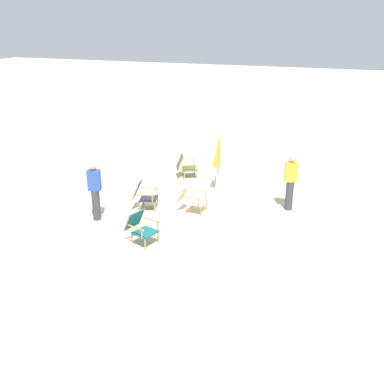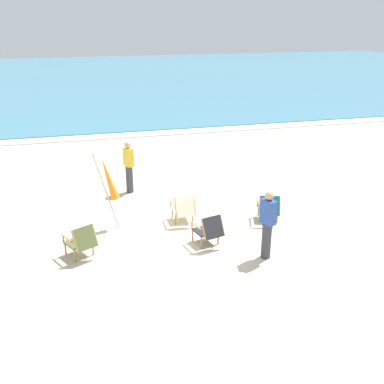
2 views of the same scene
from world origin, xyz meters
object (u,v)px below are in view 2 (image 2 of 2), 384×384
Objects in this scene: person_near_chairs at (267,224)px; beach_chair_front_left at (269,207)px; beach_chair_far_center at (184,208)px; beach_chair_back_right at (209,229)px; beach_chair_mid_center at (81,241)px; umbrella_furled_orange at (108,179)px; person_by_waterline at (129,167)px.

beach_chair_front_left is at bearing 64.94° from person_near_chairs.
beach_chair_far_center is 0.94× the size of beach_chair_back_right.
beach_chair_back_right is at bearing -3.10° from beach_chair_mid_center.
beach_chair_back_right is 0.95× the size of beach_chair_mid_center.
beach_chair_mid_center is at bearing 165.72° from person_near_chairs.
beach_chair_back_right is 2.84m from umbrella_furled_orange.
person_by_waterline is (0.77, 2.37, -0.51)m from umbrella_furled_orange.
beach_chair_front_left is at bearing -43.02° from person_by_waterline.
beach_chair_mid_center reaches higher than beach_chair_front_left.
beach_chair_front_left is at bearing 8.07° from beach_chair_mid_center.
person_near_chairs is at bearing -62.49° from person_by_waterline.
beach_chair_back_right is at bearing -77.74° from beach_chair_far_center.
person_near_chairs is (1.10, -0.87, 0.41)m from beach_chair_back_right.
umbrella_furled_orange is (-1.89, 0.21, 0.93)m from beach_chair_far_center.
umbrella_furled_orange reaches higher than person_near_chairs.
beach_chair_far_center is 0.48× the size of person_by_waterline.
umbrella_furled_orange is (-4.09, 0.72, 0.92)m from beach_chair_front_left.
beach_chair_far_center is 0.38× the size of umbrella_furled_orange.
beach_chair_front_left is (2.20, -0.51, 0.00)m from beach_chair_far_center.
person_by_waterline reaches higher than beach_chair_mid_center.
beach_chair_back_right is (0.29, -1.36, 0.00)m from beach_chair_far_center.
umbrella_furled_orange reaches higher than person_by_waterline.
beach_chair_mid_center is at bearing -118.89° from umbrella_furled_orange.
beach_chair_far_center is 2.11m from umbrella_furled_orange.
beach_chair_mid_center is (-4.87, -0.69, 0.00)m from beach_chair_front_left.
beach_chair_mid_center is 1.85m from umbrella_furled_orange.
beach_chair_mid_center reaches higher than beach_chair_back_right.
beach_chair_front_left is at bearing -9.97° from umbrella_furled_orange.
beach_chair_far_center is at bearing 167.04° from beach_chair_front_left.
person_near_chairs reaches higher than beach_chair_front_left.
person_by_waterline is at bearing 109.64° from beach_chair_back_right.
beach_chair_far_center is at bearing -6.41° from umbrella_furled_orange.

